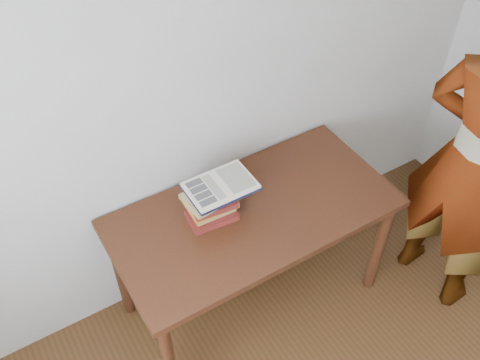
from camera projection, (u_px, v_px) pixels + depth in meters
desk at (253, 224)px, 2.68m from camera, size 1.41×0.70×0.75m
book_stack at (211, 205)px, 2.53m from camera, size 0.25×0.20×0.15m
open_book at (221, 186)px, 2.50m from camera, size 0.32×0.22×0.03m
reader at (474, 166)px, 2.61m from camera, size 0.50×0.70×1.82m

